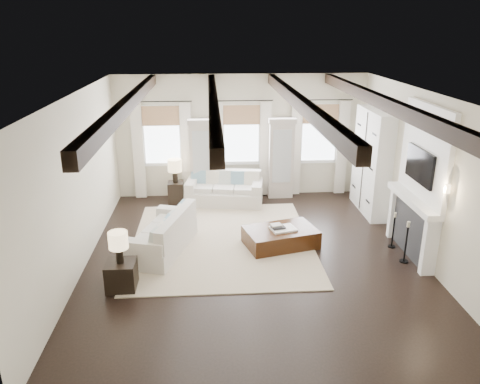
{
  "coord_description": "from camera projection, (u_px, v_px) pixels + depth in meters",
  "views": [
    {
      "loc": [
        -0.82,
        -8.21,
        4.35
      ],
      "look_at": [
        -0.23,
        0.7,
        1.15
      ],
      "focal_mm": 35.0,
      "sensor_mm": 36.0,
      "label": 1
    }
  ],
  "objects": [
    {
      "name": "room_shell",
      "position": [
        287.0,
        153.0,
        9.48
      ],
      "size": [
        6.54,
        7.54,
        3.22
      ],
      "color": "beige",
      "rests_on": "ground"
    },
    {
      "name": "ottoman",
      "position": [
        281.0,
        237.0,
        9.71
      ],
      "size": [
        1.62,
        1.24,
        0.38
      ],
      "primitive_type": "cube",
      "rotation": [
        0.0,
        0.0,
        0.26
      ],
      "color": "black",
      "rests_on": "ground"
    },
    {
      "name": "book_upper",
      "position": [
        276.0,
        225.0,
        9.6
      ],
      "size": [
        0.26,
        0.22,
        0.03
      ],
      "primitive_type": "cube",
      "rotation": [
        0.0,
        0.0,
        0.26
      ],
      "color": "beige",
      "rests_on": "book_lower"
    },
    {
      "name": "ground",
      "position": [
        254.0,
        258.0,
        9.23
      ],
      "size": [
        7.5,
        7.5,
        0.0
      ],
      "primitive_type": "plane",
      "color": "black",
      "rests_on": "ground"
    },
    {
      "name": "lamp_back",
      "position": [
        175.0,
        167.0,
        11.72
      ],
      "size": [
        0.35,
        0.35,
        0.6
      ],
      "color": "black",
      "rests_on": "side_table_back"
    },
    {
      "name": "lamp_front",
      "position": [
        118.0,
        242.0,
        7.89
      ],
      "size": [
        0.33,
        0.33,
        0.57
      ],
      "color": "black",
      "rests_on": "side_table_front"
    },
    {
      "name": "area_rug",
      "position": [
        222.0,
        241.0,
        9.94
      ],
      "size": [
        3.76,
        4.17,
        0.02
      ],
      "primitive_type": "cube",
      "color": "#C2B094",
      "rests_on": "ground"
    },
    {
      "name": "sofa_back",
      "position": [
        225.0,
        191.0,
        12.02
      ],
      "size": [
        2.04,
        1.16,
        0.82
      ],
      "color": "silver",
      "rests_on": "ground"
    },
    {
      "name": "book_lower",
      "position": [
        278.0,
        227.0,
        9.59
      ],
      "size": [
        0.3,
        0.26,
        0.04
      ],
      "primitive_type": "cube",
      "rotation": [
        0.0,
        0.0,
        0.26
      ],
      "color": "#262628",
      "rests_on": "tray"
    },
    {
      "name": "side_table_front",
      "position": [
        122.0,
        275.0,
        8.11
      ],
      "size": [
        0.5,
        0.5,
        0.5
      ],
      "primitive_type": "cube",
      "color": "black",
      "rests_on": "ground"
    },
    {
      "name": "candlestick_near",
      "position": [
        406.0,
        245.0,
        8.99
      ],
      "size": [
        0.17,
        0.17,
        0.85
      ],
      "color": "black",
      "rests_on": "ground"
    },
    {
      "name": "side_table_back",
      "position": [
        176.0,
        193.0,
        11.96
      ],
      "size": [
        0.39,
        0.39,
        0.58
      ],
      "primitive_type": "cube",
      "color": "black",
      "rests_on": "ground"
    },
    {
      "name": "tray",
      "position": [
        283.0,
        229.0,
        9.61
      ],
      "size": [
        0.58,
        0.5,
        0.04
      ],
      "primitive_type": "cube",
      "rotation": [
        0.0,
        0.0,
        0.26
      ],
      "color": "white",
      "rests_on": "ottoman"
    },
    {
      "name": "candlestick_far",
      "position": [
        393.0,
        233.0,
        9.61
      ],
      "size": [
        0.16,
        0.16,
        0.77
      ],
      "color": "black",
      "rests_on": "ground"
    },
    {
      "name": "sofa_left",
      "position": [
        164.0,
        236.0,
        9.43
      ],
      "size": [
        1.4,
        2.1,
        0.83
      ],
      "color": "silver",
      "rests_on": "ground"
    }
  ]
}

